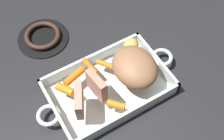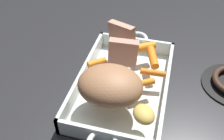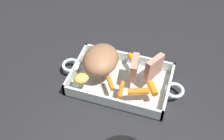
{
  "view_description": "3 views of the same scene",
  "coord_description": "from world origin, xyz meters",
  "px_view_note": "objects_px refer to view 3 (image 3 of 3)",
  "views": [
    {
      "loc": [
        -0.23,
        -0.4,
        0.81
      ],
      "look_at": [
        0.03,
        0.02,
        0.06
      ],
      "focal_mm": 49.67,
      "sensor_mm": 36.0,
      "label": 1
    },
    {
      "loc": [
        0.47,
        0.09,
        0.49
      ],
      "look_at": [
        0.02,
        -0.02,
        0.08
      ],
      "focal_mm": 41.51,
      "sensor_mm": 36.0,
      "label": 2
    },
    {
      "loc": [
        -0.17,
        0.64,
        0.8
      ],
      "look_at": [
        0.03,
        0.01,
        0.07
      ],
      "focal_mm": 45.83,
      "sensor_mm": 36.0,
      "label": 3
    }
  ],
  "objects_px": {
    "baby_carrot_center_right": "(121,90)",
    "baby_carrot_southwest": "(110,83)",
    "roast_slice_outer": "(134,68)",
    "baby_carrot_center_left": "(153,88)",
    "pork_roast": "(101,59)",
    "roast_slice_thick": "(154,67)",
    "baby_carrot_southeast": "(138,91)",
    "potato_golden_large": "(81,78)",
    "baby_carrot_northeast": "(132,59)",
    "roasting_dish": "(121,81)"
  },
  "relations": [
    {
      "from": "roast_slice_thick",
      "to": "baby_carrot_center_right",
      "type": "relative_size",
      "value": 1.27
    },
    {
      "from": "baby_carrot_center_left",
      "to": "baby_carrot_southeast",
      "type": "bearing_deg",
      "value": 31.17
    },
    {
      "from": "roast_slice_thick",
      "to": "baby_carrot_northeast",
      "type": "distance_m",
      "value": 0.1
    },
    {
      "from": "baby_carrot_center_left",
      "to": "baby_carrot_southeast",
      "type": "distance_m",
      "value": 0.05
    },
    {
      "from": "baby_carrot_center_left",
      "to": "potato_golden_large",
      "type": "relative_size",
      "value": 0.96
    },
    {
      "from": "pork_roast",
      "to": "baby_carrot_southeast",
      "type": "xyz_separation_m",
      "value": [
        -0.16,
        0.08,
        -0.03
      ]
    },
    {
      "from": "roasting_dish",
      "to": "potato_golden_large",
      "type": "distance_m",
      "value": 0.15
    },
    {
      "from": "roasting_dish",
      "to": "baby_carrot_southeast",
      "type": "height_order",
      "value": "baby_carrot_southeast"
    },
    {
      "from": "baby_carrot_southwest",
      "to": "baby_carrot_center_left",
      "type": "height_order",
      "value": "baby_carrot_center_left"
    },
    {
      "from": "pork_roast",
      "to": "roast_slice_outer",
      "type": "height_order",
      "value": "roast_slice_outer"
    },
    {
      "from": "baby_carrot_southwest",
      "to": "baby_carrot_southeast",
      "type": "relative_size",
      "value": 0.77
    },
    {
      "from": "pork_roast",
      "to": "baby_carrot_center_left",
      "type": "distance_m",
      "value": 0.21
    },
    {
      "from": "baby_carrot_northeast",
      "to": "baby_carrot_southwest",
      "type": "bearing_deg",
      "value": 72.3
    },
    {
      "from": "roast_slice_thick",
      "to": "baby_carrot_center_left",
      "type": "xyz_separation_m",
      "value": [
        -0.01,
        0.07,
        -0.03
      ]
    },
    {
      "from": "roast_slice_thick",
      "to": "baby_carrot_center_right",
      "type": "distance_m",
      "value": 0.14
    },
    {
      "from": "pork_roast",
      "to": "baby_carrot_southwest",
      "type": "relative_size",
      "value": 2.69
    },
    {
      "from": "baby_carrot_northeast",
      "to": "baby_carrot_center_left",
      "type": "bearing_deg",
      "value": 131.14
    },
    {
      "from": "roast_slice_thick",
      "to": "pork_roast",
      "type": "bearing_deg",
      "value": 5.1
    },
    {
      "from": "roast_slice_outer",
      "to": "baby_carrot_center_left",
      "type": "bearing_deg",
      "value": 147.39
    },
    {
      "from": "pork_roast",
      "to": "roast_slice_outer",
      "type": "distance_m",
      "value": 0.12
    },
    {
      "from": "roast_slice_outer",
      "to": "baby_carrot_northeast",
      "type": "distance_m",
      "value": 0.07
    },
    {
      "from": "baby_carrot_center_right",
      "to": "baby_carrot_southeast",
      "type": "relative_size",
      "value": 0.89
    },
    {
      "from": "baby_carrot_southwest",
      "to": "baby_carrot_northeast",
      "type": "distance_m",
      "value": 0.14
    },
    {
      "from": "roast_slice_outer",
      "to": "potato_golden_large",
      "type": "distance_m",
      "value": 0.19
    },
    {
      "from": "roast_slice_outer",
      "to": "roast_slice_thick",
      "type": "xyz_separation_m",
      "value": [
        -0.06,
        -0.02,
        0.0
      ]
    },
    {
      "from": "potato_golden_large",
      "to": "roasting_dish",
      "type": "bearing_deg",
      "value": -149.62
    },
    {
      "from": "baby_carrot_southwest",
      "to": "potato_golden_large",
      "type": "relative_size",
      "value": 1.02
    },
    {
      "from": "roast_slice_thick",
      "to": "potato_golden_large",
      "type": "distance_m",
      "value": 0.25
    },
    {
      "from": "baby_carrot_center_left",
      "to": "baby_carrot_southeast",
      "type": "relative_size",
      "value": 0.72
    },
    {
      "from": "roast_slice_outer",
      "to": "baby_carrot_center_left",
      "type": "xyz_separation_m",
      "value": [
        -0.08,
        0.05,
        -0.03
      ]
    },
    {
      "from": "roast_slice_outer",
      "to": "baby_carrot_southwest",
      "type": "bearing_deg",
      "value": 45.69
    },
    {
      "from": "pork_roast",
      "to": "roast_slice_thick",
      "type": "height_order",
      "value": "roast_slice_thick"
    },
    {
      "from": "roast_slice_thick",
      "to": "baby_carrot_southeast",
      "type": "distance_m",
      "value": 0.1
    },
    {
      "from": "roasting_dish",
      "to": "baby_carrot_northeast",
      "type": "xyz_separation_m",
      "value": [
        -0.02,
        -0.08,
        0.04
      ]
    },
    {
      "from": "roast_slice_thick",
      "to": "baby_carrot_center_right",
      "type": "xyz_separation_m",
      "value": [
        0.09,
        0.1,
        -0.03
      ]
    },
    {
      "from": "pork_roast",
      "to": "baby_carrot_center_right",
      "type": "xyz_separation_m",
      "value": [
        -0.1,
        0.08,
        -0.03
      ]
    },
    {
      "from": "roasting_dish",
      "to": "baby_carrot_center_right",
      "type": "bearing_deg",
      "value": 107.04
    },
    {
      "from": "baby_carrot_northeast",
      "to": "roast_slice_outer",
      "type": "bearing_deg",
      "value": 109.55
    },
    {
      "from": "baby_carrot_center_right",
      "to": "baby_carrot_southwest",
      "type": "distance_m",
      "value": 0.05
    },
    {
      "from": "roast_slice_outer",
      "to": "baby_carrot_center_right",
      "type": "distance_m",
      "value": 0.09
    },
    {
      "from": "baby_carrot_southwest",
      "to": "baby_carrot_center_left",
      "type": "distance_m",
      "value": 0.14
    },
    {
      "from": "roasting_dish",
      "to": "baby_carrot_southeast",
      "type": "relative_size",
      "value": 6.33
    },
    {
      "from": "baby_carrot_northeast",
      "to": "potato_golden_large",
      "type": "xyz_separation_m",
      "value": [
        0.14,
        0.15,
        0.01
      ]
    },
    {
      "from": "roasting_dish",
      "to": "roast_slice_thick",
      "type": "bearing_deg",
      "value": -164.08
    },
    {
      "from": "baby_carrot_northeast",
      "to": "baby_carrot_center_left",
      "type": "xyz_separation_m",
      "value": [
        -0.1,
        0.11,
        0.0
      ]
    },
    {
      "from": "roast_slice_outer",
      "to": "baby_carrot_southeast",
      "type": "height_order",
      "value": "roast_slice_outer"
    },
    {
      "from": "roast_slice_thick",
      "to": "baby_carrot_center_left",
      "type": "relative_size",
      "value": 1.57
    },
    {
      "from": "roasting_dish",
      "to": "roast_slice_thick",
      "type": "xyz_separation_m",
      "value": [
        -0.11,
        -0.03,
        0.07
      ]
    },
    {
      "from": "baby_carrot_center_left",
      "to": "potato_golden_large",
      "type": "bearing_deg",
      "value": 8.11
    },
    {
      "from": "roast_slice_thick",
      "to": "baby_carrot_center_left",
      "type": "distance_m",
      "value": 0.07
    }
  ]
}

